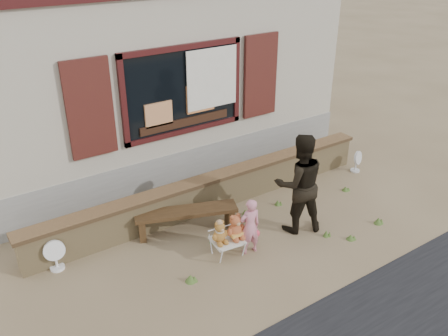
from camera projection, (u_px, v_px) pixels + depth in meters
ground at (243, 232)px, 8.29m from camera, size 80.00×80.00×0.00m
shopfront at (128, 64)px, 10.72m from camera, size 8.04×5.13×4.00m
brick_wall at (212, 191)px, 8.88m from camera, size 7.10×0.36×0.67m
bench at (186, 216)px, 8.14m from camera, size 1.77×0.97×0.45m
folding_chair at (227, 241)px, 7.59m from camera, size 0.53×0.48×0.30m
teddy_bear_left at (219, 231)px, 7.43m from camera, size 0.31×0.28×0.39m
teddy_bear_right at (235, 226)px, 7.54m from camera, size 0.35×0.32×0.44m
child at (250, 226)px, 7.56m from camera, size 0.39×0.29×0.99m
adult at (299, 184)px, 7.99m from camera, size 1.06×0.95×1.79m
fan_left at (55, 255)px, 7.27m from camera, size 0.34×0.22×0.53m
fan_right at (356, 161)px, 10.26m from camera, size 0.31×0.20×0.48m
grass_tufts at (293, 229)px, 8.26m from camera, size 4.16×1.77×0.13m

